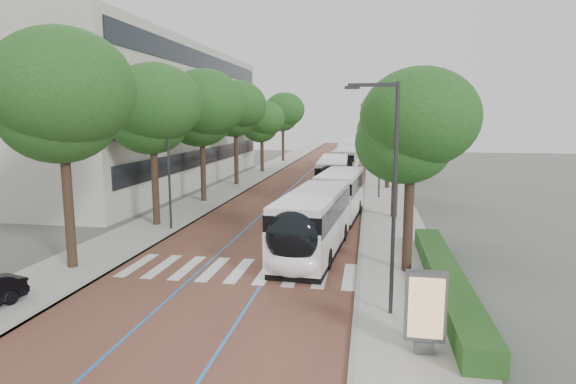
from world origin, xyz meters
name	(u,v)px	position (x,y,z in m)	size (l,w,h in m)	color
ground	(229,278)	(0.00, 0.00, 0.00)	(160.00, 160.00, 0.00)	#51544C
road	(321,173)	(0.00, 40.00, 0.01)	(11.00, 140.00, 0.02)	brown
sidewalk_left	(262,172)	(-7.50, 40.00, 0.06)	(4.00, 140.00, 0.12)	#9A9791
sidewalk_right	(382,174)	(7.50, 40.00, 0.06)	(4.00, 140.00, 0.12)	#9A9791
kerb_left	(277,172)	(-5.60, 40.00, 0.06)	(0.20, 140.00, 0.14)	gray
kerb_right	(366,174)	(5.60, 40.00, 0.06)	(0.20, 140.00, 0.14)	gray
zebra_crossing	(240,270)	(0.20, 1.00, 0.03)	(10.55, 3.60, 0.01)	silver
lane_line_left	(308,173)	(-1.60, 40.00, 0.02)	(0.12, 126.00, 0.01)	blue
lane_line_right	(334,173)	(1.60, 40.00, 0.02)	(0.12, 126.00, 0.01)	blue
office_building	(125,116)	(-19.47, 28.00, 7.00)	(18.11, 40.00, 14.00)	#B9B6AC
hedge	(446,278)	(9.10, 0.00, 0.52)	(1.20, 14.00, 0.80)	#1E4718
streetlight_near	(390,181)	(6.62, -3.00, 4.82)	(1.82, 0.20, 8.00)	#2C2C2E
streetlight_far	(378,142)	(6.62, 22.00, 4.82)	(1.82, 0.20, 8.00)	#2C2C2E
lamp_post_left	(169,164)	(-6.10, 8.00, 4.12)	(0.14, 0.14, 8.00)	#2C2C2E
trees_left	(225,114)	(-7.50, 24.39, 7.26)	(6.49, 61.19, 10.21)	black
trees_right	(390,124)	(7.70, 24.48, 6.37)	(5.92, 47.46, 8.98)	black
lead_bus	(326,209)	(3.51, 8.08, 1.63)	(3.97, 18.54, 3.20)	black
bus_queued_0	(333,176)	(2.69, 24.18, 1.62)	(2.94, 12.48, 3.20)	white
bus_queued_1	(346,162)	(3.20, 37.73, 1.62)	(2.85, 12.46, 3.20)	white
bus_queued_2	(347,154)	(2.80, 50.26, 1.62)	(2.58, 12.41, 3.20)	white
bus_queued_3	(352,148)	(2.93, 63.41, 1.62)	(3.24, 12.52, 3.20)	white
ad_panel	(425,310)	(7.65, -5.72, 1.41)	(1.19, 0.47, 2.46)	#59595B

